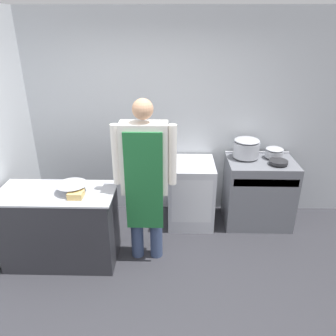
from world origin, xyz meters
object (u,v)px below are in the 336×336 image
object	(u,v)px
person_cook	(145,173)
plastic_tub	(76,194)
mixing_bowl	(72,188)
fridge_unit	(191,193)
saute_pan	(278,162)
stove	(258,192)
stock_pot	(246,147)
sauce_pot	(274,152)

from	to	relation	value
person_cook	plastic_tub	size ratio (longest dim) A/B	12.46
mixing_bowl	fridge_unit	bearing A→B (deg)	32.60
person_cook	saute_pan	world-z (taller)	person_cook
fridge_unit	person_cook	xyz separation A→B (m)	(-0.53, -0.76, 0.63)
plastic_tub	stove	bearing A→B (deg)	24.06
fridge_unit	person_cook	bearing A→B (deg)	-124.73
person_cook	stock_pot	bearing A→B (deg)	35.23
fridge_unit	saute_pan	bearing A→B (deg)	-5.73
saute_pan	sauce_pot	xyz separation A→B (m)	(0.00, 0.21, 0.05)
mixing_bowl	plastic_tub	distance (m)	0.14
stove	fridge_unit	size ratio (longest dim) A/B	1.07
stove	person_cook	xyz separation A→B (m)	(-1.42, -0.76, 0.61)
person_cook	stove	bearing A→B (deg)	28.16
saute_pan	person_cook	bearing A→B (deg)	-157.59
stove	plastic_tub	xyz separation A→B (m)	(-2.12, -0.95, 0.45)
stock_pot	stove	bearing A→B (deg)	-28.88
fridge_unit	sauce_pot	xyz separation A→B (m)	(1.07, 0.10, 0.55)
stove	person_cook	size ratio (longest dim) A/B	0.49
mixing_bowl	stove	bearing A→B (deg)	20.67
stock_pot	fridge_unit	bearing A→B (deg)	-171.55
fridge_unit	mixing_bowl	world-z (taller)	mixing_bowl
stove	person_cook	world-z (taller)	person_cook
person_cook	stock_pot	distance (m)	1.51
plastic_tub	stock_pot	xyz separation A→B (m)	(1.92, 1.05, 0.14)
stove	plastic_tub	bearing A→B (deg)	-155.94
stove	saute_pan	xyz separation A→B (m)	(0.17, -0.10, 0.48)
fridge_unit	stock_pot	size ratio (longest dim) A/B	2.60
stove	fridge_unit	bearing A→B (deg)	179.84
plastic_tub	stock_pot	distance (m)	2.20
stock_pot	person_cook	bearing A→B (deg)	-144.77
plastic_tub	sauce_pot	xyz separation A→B (m)	(2.29, 1.05, 0.08)
person_cook	stock_pot	world-z (taller)	person_cook
stove	person_cook	bearing A→B (deg)	-151.84
person_cook	sauce_pot	distance (m)	1.82
person_cook	sauce_pot	xyz separation A→B (m)	(1.60, 0.87, -0.09)
stock_pot	saute_pan	bearing A→B (deg)	-30.02
fridge_unit	stock_pot	distance (m)	0.94
person_cook	plastic_tub	world-z (taller)	person_cook
person_cook	mixing_bowl	size ratio (longest dim) A/B	5.63
mixing_bowl	sauce_pot	bearing A→B (deg)	21.56
stove	plastic_tub	size ratio (longest dim) A/B	6.16
plastic_tub	saute_pan	size ratio (longest dim) A/B	0.64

